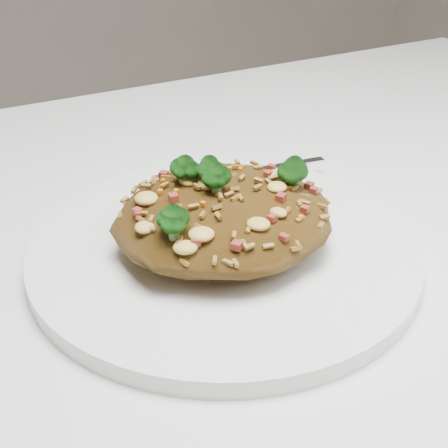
{
  "coord_description": "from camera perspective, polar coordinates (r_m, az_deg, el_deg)",
  "views": [
    {
      "loc": [
        -0.21,
        -0.35,
        1.01
      ],
      "look_at": [
        -0.03,
        -0.0,
        0.78
      ],
      "focal_mm": 50.0,
      "sensor_mm": 36.0,
      "label": 1
    }
  ],
  "objects": [
    {
      "name": "dining_table",
      "position": [
        0.54,
        2.37,
        -9.94
      ],
      "size": [
        1.2,
        0.8,
        0.75
      ],
      "color": "white",
      "rests_on": "ground"
    },
    {
      "name": "plate",
      "position": [
        0.47,
        0.0,
        -2.3
      ],
      "size": [
        0.29,
        0.29,
        0.01
      ],
      "primitive_type": "cylinder",
      "color": "white",
      "rests_on": "dining_table"
    },
    {
      "name": "fork",
      "position": [
        0.57,
        2.51,
        4.83
      ],
      "size": [
        0.16,
        0.04,
        0.0
      ],
      "rotation": [
        0.0,
        0.0,
        -0.13
      ],
      "color": "silver",
      "rests_on": "plate"
    },
    {
      "name": "fried_rice",
      "position": [
        0.45,
        0.03,
        1.58
      ],
      "size": [
        0.16,
        0.15,
        0.07
      ],
      "color": "brown",
      "rests_on": "plate"
    }
  ]
}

